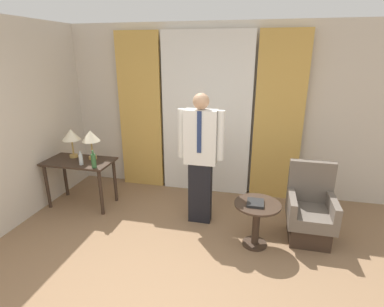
% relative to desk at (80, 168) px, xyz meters
% --- Properties ---
extents(wall_back, '(10.00, 0.06, 2.70)m').
position_rel_desk_xyz_m(wall_back, '(1.75, 1.06, 0.75)').
color(wall_back, beige).
rests_on(wall_back, ground_plane).
extents(curtain_sheer_center, '(1.43, 0.06, 2.58)m').
position_rel_desk_xyz_m(curtain_sheer_center, '(1.75, 0.93, 0.69)').
color(curtain_sheer_center, white).
rests_on(curtain_sheer_center, ground_plane).
extents(curtain_drape_left, '(0.73, 0.06, 2.58)m').
position_rel_desk_xyz_m(curtain_drape_left, '(0.63, 0.93, 0.69)').
color(curtain_drape_left, gold).
rests_on(curtain_drape_left, ground_plane).
extents(curtain_drape_right, '(0.73, 0.06, 2.58)m').
position_rel_desk_xyz_m(curtain_drape_right, '(2.87, 0.93, 0.69)').
color(curtain_drape_right, gold).
rests_on(curtain_drape_right, ground_plane).
extents(desk, '(1.01, 0.56, 0.72)m').
position_rel_desk_xyz_m(desk, '(0.00, 0.00, 0.00)').
color(desk, '#38281E').
rests_on(desk, ground_plane).
extents(table_lamp_left, '(0.27, 0.27, 0.44)m').
position_rel_desk_xyz_m(table_lamp_left, '(-0.16, 0.12, 0.46)').
color(table_lamp_left, tan).
rests_on(table_lamp_left, desk).
extents(table_lamp_right, '(0.27, 0.27, 0.44)m').
position_rel_desk_xyz_m(table_lamp_right, '(0.16, 0.12, 0.46)').
color(table_lamp_right, tan).
rests_on(table_lamp_right, desk).
extents(bottle_near_edge, '(0.07, 0.07, 0.25)m').
position_rel_desk_xyz_m(bottle_near_edge, '(0.37, -0.20, 0.22)').
color(bottle_near_edge, '#336638').
rests_on(bottle_near_edge, desk).
extents(bottle_by_lamp, '(0.06, 0.06, 0.20)m').
position_rel_desk_xyz_m(bottle_by_lamp, '(0.14, -0.14, 0.20)').
color(bottle_by_lamp, silver).
rests_on(bottle_by_lamp, desk).
extents(person, '(0.61, 0.21, 1.78)m').
position_rel_desk_xyz_m(person, '(1.86, -0.05, 0.38)').
color(person, black).
rests_on(person, ground_plane).
extents(armchair, '(0.55, 0.60, 0.96)m').
position_rel_desk_xyz_m(armchair, '(3.29, -0.14, -0.26)').
color(armchair, '#38281E').
rests_on(armchair, ground_plane).
extents(side_table, '(0.55, 0.55, 0.57)m').
position_rel_desk_xyz_m(side_table, '(2.64, -0.46, -0.22)').
color(side_table, '#38281E').
rests_on(side_table, ground_plane).
extents(book, '(0.19, 0.22, 0.03)m').
position_rel_desk_xyz_m(book, '(2.61, -0.48, -0.02)').
color(book, black).
rests_on(book, side_table).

